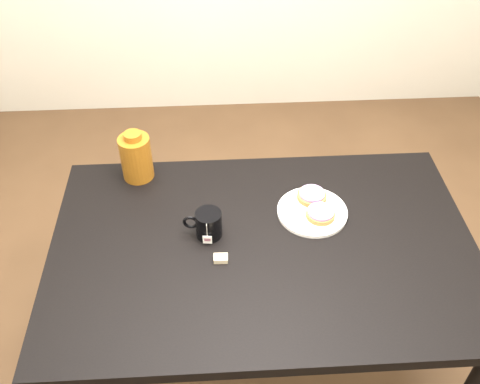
{
  "coord_description": "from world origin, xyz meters",
  "views": [
    {
      "loc": [
        -0.15,
        -1.18,
        2.06
      ],
      "look_at": [
        -0.07,
        0.19,
        0.81
      ],
      "focal_mm": 40.0,
      "sensor_mm": 36.0,
      "label": 1
    }
  ],
  "objects_px": {
    "bagel_back": "(312,195)",
    "table": "(263,261)",
    "mug": "(208,224)",
    "teabag_pouch": "(221,258)",
    "bagel_package": "(136,157)",
    "plate": "(312,211)",
    "bagel_front": "(321,214)"
  },
  "relations": [
    {
      "from": "plate",
      "to": "bagel_back",
      "type": "xyz_separation_m",
      "value": [
        0.01,
        0.06,
        0.02
      ]
    },
    {
      "from": "table",
      "to": "bagel_package",
      "type": "xyz_separation_m",
      "value": [
        -0.44,
        0.37,
        0.17
      ]
    },
    {
      "from": "bagel_back",
      "to": "bagel_package",
      "type": "distance_m",
      "value": 0.65
    },
    {
      "from": "plate",
      "to": "bagel_back",
      "type": "bearing_deg",
      "value": 83.6
    },
    {
      "from": "plate",
      "to": "bagel_package",
      "type": "height_order",
      "value": "bagel_package"
    },
    {
      "from": "mug",
      "to": "table",
      "type": "bearing_deg",
      "value": -10.05
    },
    {
      "from": "table",
      "to": "bagel_package",
      "type": "height_order",
      "value": "bagel_package"
    },
    {
      "from": "mug",
      "to": "teabag_pouch",
      "type": "relative_size",
      "value": 2.99
    },
    {
      "from": "mug",
      "to": "bagel_back",
      "type": "bearing_deg",
      "value": 28.09
    },
    {
      "from": "mug",
      "to": "bagel_front",
      "type": "bearing_deg",
      "value": 14.36
    },
    {
      "from": "bagel_front",
      "to": "bagel_package",
      "type": "xyz_separation_m",
      "value": [
        -0.64,
        0.27,
        0.06
      ]
    },
    {
      "from": "teabag_pouch",
      "to": "bagel_package",
      "type": "height_order",
      "value": "bagel_package"
    },
    {
      "from": "plate",
      "to": "bagel_front",
      "type": "relative_size",
      "value": 2.3
    },
    {
      "from": "bagel_front",
      "to": "mug",
      "type": "xyz_separation_m",
      "value": [
        -0.38,
        -0.05,
        0.02
      ]
    },
    {
      "from": "table",
      "to": "teabag_pouch",
      "type": "distance_m",
      "value": 0.18
    },
    {
      "from": "table",
      "to": "plate",
      "type": "distance_m",
      "value": 0.25
    },
    {
      "from": "table",
      "to": "bagel_package",
      "type": "relative_size",
      "value": 7.15
    },
    {
      "from": "bagel_package",
      "to": "mug",
      "type": "bearing_deg",
      "value": -51.06
    },
    {
      "from": "bagel_front",
      "to": "mug",
      "type": "bearing_deg",
      "value": -172.58
    },
    {
      "from": "table",
      "to": "bagel_back",
      "type": "height_order",
      "value": "bagel_back"
    },
    {
      "from": "bagel_back",
      "to": "bagel_front",
      "type": "relative_size",
      "value": 1.2
    },
    {
      "from": "table",
      "to": "plate",
      "type": "xyz_separation_m",
      "value": [
        0.18,
        0.13,
        0.09
      ]
    },
    {
      "from": "bagel_back",
      "to": "mug",
      "type": "xyz_separation_m",
      "value": [
        -0.37,
        -0.14,
        0.02
      ]
    },
    {
      "from": "bagel_back",
      "to": "table",
      "type": "bearing_deg",
      "value": -133.85
    },
    {
      "from": "plate",
      "to": "bagel_back",
      "type": "distance_m",
      "value": 0.07
    },
    {
      "from": "teabag_pouch",
      "to": "bagel_package",
      "type": "bearing_deg",
      "value": 124.14
    },
    {
      "from": "table",
      "to": "mug",
      "type": "bearing_deg",
      "value": 163.01
    },
    {
      "from": "bagel_back",
      "to": "teabag_pouch",
      "type": "xyz_separation_m",
      "value": [
        -0.33,
        -0.26,
        -0.02
      ]
    },
    {
      "from": "teabag_pouch",
      "to": "bagel_package",
      "type": "relative_size",
      "value": 0.23
    },
    {
      "from": "bagel_front",
      "to": "bagel_package",
      "type": "relative_size",
      "value": 0.54
    },
    {
      "from": "plate",
      "to": "bagel_front",
      "type": "distance_m",
      "value": 0.04
    },
    {
      "from": "mug",
      "to": "bagel_package",
      "type": "relative_size",
      "value": 0.69
    }
  ]
}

